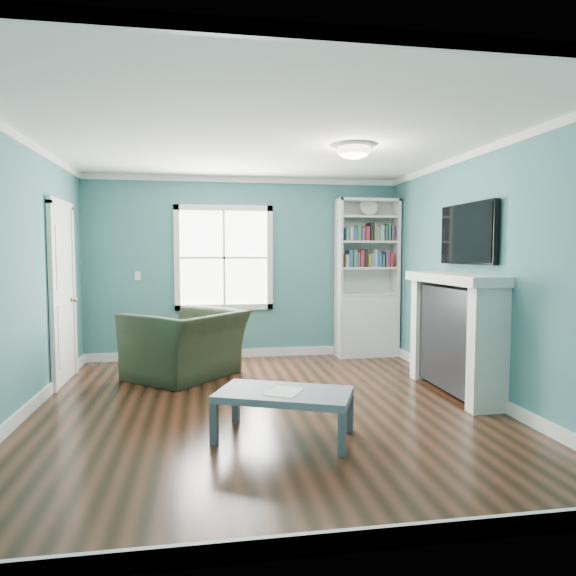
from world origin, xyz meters
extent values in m
plane|color=black|center=(0.00, 0.00, 0.00)|extent=(5.00, 5.00, 0.00)
plane|color=teal|center=(0.00, 2.50, 1.30)|extent=(4.50, 0.00, 4.50)
plane|color=teal|center=(0.00, -2.50, 1.30)|extent=(4.50, 0.00, 4.50)
plane|color=teal|center=(-2.25, 0.00, 1.30)|extent=(0.00, 5.00, 5.00)
plane|color=teal|center=(2.25, 0.00, 1.30)|extent=(0.00, 5.00, 5.00)
plane|color=white|center=(0.00, 0.00, 2.60)|extent=(5.00, 5.00, 0.00)
cube|color=white|center=(0.00, 2.48, 0.06)|extent=(4.50, 0.03, 0.12)
cube|color=white|center=(0.00, -2.48, 0.06)|extent=(4.50, 0.03, 0.12)
cube|color=white|center=(-2.23, 0.00, 0.06)|extent=(0.03, 5.00, 0.12)
cube|color=white|center=(2.23, 0.00, 0.06)|extent=(0.03, 5.00, 0.12)
cube|color=white|center=(0.00, 2.48, 2.56)|extent=(4.50, 0.04, 0.08)
cube|color=white|center=(0.00, -2.48, 2.56)|extent=(4.50, 0.04, 0.08)
cube|color=white|center=(-2.23, 0.00, 2.56)|extent=(0.04, 5.00, 0.08)
cube|color=white|center=(2.23, 0.00, 2.56)|extent=(0.04, 5.00, 0.08)
cube|color=white|center=(-0.30, 2.50, 1.45)|extent=(1.24, 0.01, 1.34)
cube|color=white|center=(-0.96, 2.48, 1.45)|extent=(0.08, 0.06, 1.50)
cube|color=white|center=(0.36, 2.48, 1.45)|extent=(0.08, 0.06, 1.50)
cube|color=white|center=(-0.30, 2.48, 0.74)|extent=(1.40, 0.06, 0.08)
cube|color=white|center=(-0.30, 2.48, 2.16)|extent=(1.40, 0.06, 0.08)
cube|color=white|center=(-0.30, 2.48, 1.45)|extent=(1.24, 0.03, 0.03)
cube|color=white|center=(-0.30, 2.48, 1.45)|extent=(0.03, 0.03, 1.34)
cube|color=silver|center=(1.77, 2.30, 0.45)|extent=(0.90, 0.35, 0.90)
cube|color=silver|center=(1.34, 2.30, 1.60)|extent=(0.04, 0.35, 1.40)
cube|color=silver|center=(2.20, 2.30, 1.60)|extent=(0.04, 0.35, 1.40)
cube|color=silver|center=(1.77, 2.46, 1.60)|extent=(0.90, 0.02, 1.40)
cube|color=silver|center=(1.77, 2.30, 2.28)|extent=(0.90, 0.35, 0.04)
cube|color=silver|center=(1.77, 2.30, 0.92)|extent=(0.84, 0.33, 0.03)
cube|color=silver|center=(1.77, 2.30, 1.30)|extent=(0.84, 0.33, 0.03)
cube|color=silver|center=(1.77, 2.30, 1.68)|extent=(0.84, 0.33, 0.03)
cube|color=silver|center=(1.77, 2.30, 2.04)|extent=(0.84, 0.33, 0.03)
cube|color=tan|center=(1.77, 2.28, 1.43)|extent=(0.70, 0.25, 0.22)
cube|color=#264C8C|center=(1.77, 2.28, 1.81)|extent=(0.70, 0.25, 0.22)
cylinder|color=beige|center=(1.77, 2.25, 2.19)|extent=(0.26, 0.06, 0.26)
cube|color=black|center=(2.09, 0.20, 0.60)|extent=(0.30, 1.20, 1.10)
cube|color=black|center=(2.07, 0.20, 0.40)|extent=(0.22, 0.65, 0.70)
cube|color=silver|center=(2.07, -0.47, 0.60)|extent=(0.36, 0.16, 1.20)
cube|color=silver|center=(2.07, 0.87, 0.60)|extent=(0.36, 0.16, 1.20)
cube|color=silver|center=(2.05, 0.20, 1.25)|extent=(0.44, 1.58, 0.10)
cube|color=black|center=(2.20, 0.20, 1.72)|extent=(0.06, 1.10, 0.65)
cube|color=silver|center=(-2.23, 1.40, 1.02)|extent=(0.04, 0.80, 2.05)
cube|color=white|center=(-2.22, 0.95, 1.02)|extent=(0.05, 0.08, 2.13)
cube|color=white|center=(-2.22, 1.85, 1.02)|extent=(0.05, 0.08, 2.13)
cube|color=white|center=(-2.22, 1.40, 2.09)|extent=(0.05, 0.98, 0.08)
sphere|color=#BF8C3F|center=(-2.17, 1.70, 0.95)|extent=(0.07, 0.07, 0.07)
ellipsoid|color=white|center=(0.90, 0.10, 2.54)|extent=(0.34, 0.34, 0.15)
cylinder|color=white|center=(0.90, 0.10, 2.58)|extent=(0.38, 0.38, 0.03)
cube|color=white|center=(-1.50, 2.48, 1.20)|extent=(0.08, 0.01, 0.12)
imported|color=#262E1D|center=(-0.81, 1.41, 0.55)|extent=(1.43, 1.47, 1.09)
cube|color=#4A4F58|center=(-0.53, -0.88, 0.17)|extent=(0.08, 0.08, 0.33)
cube|color=#4A4F58|center=(0.42, -1.27, 0.17)|extent=(0.08, 0.08, 0.33)
cube|color=#4A4F58|center=(-0.32, -0.39, 0.17)|extent=(0.08, 0.08, 0.33)
cube|color=#4A4F58|center=(0.62, -0.78, 0.17)|extent=(0.08, 0.08, 0.33)
cube|color=slate|center=(0.05, -0.83, 0.36)|extent=(1.22, 0.96, 0.06)
cube|color=white|center=(0.04, -0.86, 0.40)|extent=(0.37, 0.39, 0.00)
camera|label=1|loc=(-0.60, -4.92, 1.53)|focal=32.00mm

